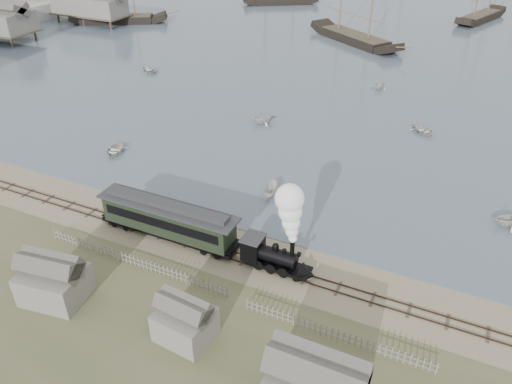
% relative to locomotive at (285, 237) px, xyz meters
% --- Properties ---
extents(ground, '(600.00, 600.00, 0.00)m').
position_rel_locomotive_xyz_m(ground, '(-5.99, 2.00, -3.95)').
color(ground, gray).
rests_on(ground, ground).
extents(rail_track, '(120.00, 1.80, 0.16)m').
position_rel_locomotive_xyz_m(rail_track, '(-5.99, 0.00, -3.91)').
color(rail_track, '#3B2820').
rests_on(rail_track, ground).
extents(picket_fence_west, '(19.00, 0.10, 1.20)m').
position_rel_locomotive_xyz_m(picket_fence_west, '(-12.49, -5.00, -3.95)').
color(picket_fence_west, slate).
rests_on(picket_fence_west, ground).
extents(picket_fence_east, '(15.00, 0.10, 1.20)m').
position_rel_locomotive_xyz_m(picket_fence_east, '(6.51, -5.50, -3.95)').
color(picket_fence_east, slate).
rests_on(picket_fence_east, ground).
extents(shed_left, '(5.00, 4.00, 4.10)m').
position_rel_locomotive_xyz_m(shed_left, '(-15.99, -11.00, -3.95)').
color(shed_left, slate).
rests_on(shed_left, ground).
extents(shed_mid, '(4.00, 3.50, 3.60)m').
position_rel_locomotive_xyz_m(shed_mid, '(-3.99, -10.00, -3.95)').
color(shed_mid, slate).
rests_on(shed_mid, ground).
extents(locomotive, '(6.84, 2.56, 8.53)m').
position_rel_locomotive_xyz_m(locomotive, '(0.00, 0.00, 0.00)').
color(locomotive, black).
rests_on(locomotive, ground).
extents(passenger_coach, '(14.51, 2.80, 3.52)m').
position_rel_locomotive_xyz_m(passenger_coach, '(-12.09, 0.00, -1.73)').
color(passenger_coach, black).
rests_on(passenger_coach, ground).
extents(beached_dinghy, '(2.84, 3.76, 0.73)m').
position_rel_locomotive_xyz_m(beached_dinghy, '(-17.55, 2.95, -3.58)').
color(beached_dinghy, silver).
rests_on(beached_dinghy, ground).
extents(rowboat_0, '(4.52, 3.78, 0.80)m').
position_rel_locomotive_xyz_m(rowboat_0, '(-28.29, 11.88, -3.49)').
color(rowboat_0, silver).
rests_on(rowboat_0, harbor_water).
extents(rowboat_1, '(4.53, 4.57, 1.82)m').
position_rel_locomotive_xyz_m(rowboat_1, '(-14.98, 28.26, -2.98)').
color(rowboat_1, silver).
rests_on(rowboat_1, harbor_water).
extents(rowboat_2, '(3.24, 1.63, 1.20)m').
position_rel_locomotive_xyz_m(rowboat_2, '(-6.23, 11.14, -3.29)').
color(rowboat_2, silver).
rests_on(rowboat_2, harbor_water).
extents(rowboat_3, '(4.47, 4.58, 0.78)m').
position_rel_locomotive_xyz_m(rowboat_3, '(6.33, 34.82, -3.50)').
color(rowboat_3, silver).
rests_on(rowboat_3, harbor_water).
extents(rowboat_4, '(4.31, 4.45, 1.79)m').
position_rel_locomotive_xyz_m(rowboat_4, '(17.78, 16.15, -3.00)').
color(rowboat_4, silver).
rests_on(rowboat_4, harbor_water).
extents(rowboat_6, '(4.45, 4.90, 0.83)m').
position_rel_locomotive_xyz_m(rowboat_6, '(-43.13, 40.14, -3.48)').
color(rowboat_6, silver).
rests_on(rowboat_6, harbor_water).
extents(rowboat_7, '(3.54, 3.17, 1.67)m').
position_rel_locomotive_xyz_m(rowboat_7, '(-3.15, 49.13, -3.05)').
color(rowboat_7, silver).
rests_on(rowboat_7, harbor_water).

